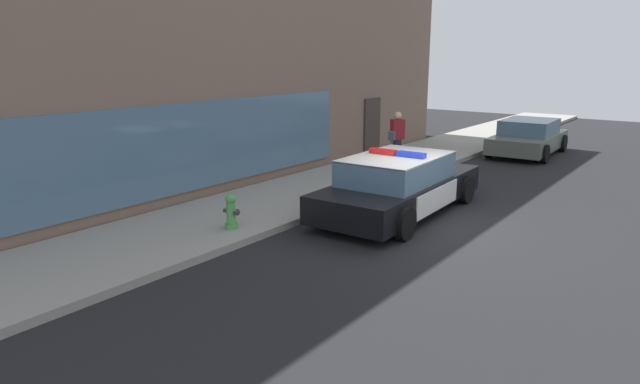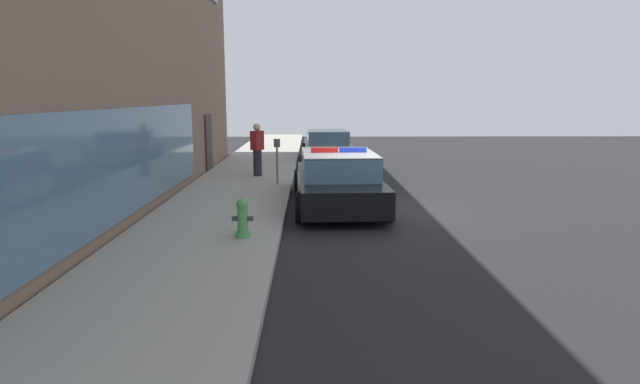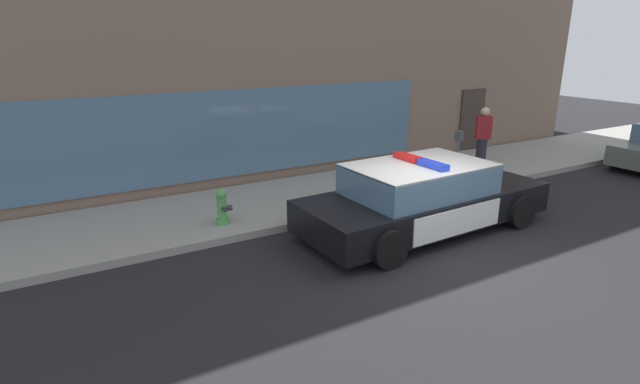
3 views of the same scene
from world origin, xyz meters
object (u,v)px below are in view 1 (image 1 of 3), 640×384
fire_hydrant (231,212)px  pedestrian_on_sidewalk (397,139)px  police_cruiser (399,185)px  car_down_street (528,137)px  parking_meter (391,146)px

fire_hydrant → pedestrian_on_sidewalk: size_ratio=0.42×
police_cruiser → pedestrian_on_sidewalk: size_ratio=3.07×
police_cruiser → fire_hydrant: size_ratio=7.22×
car_down_street → fire_hydrant: bearing=169.6°
fire_hydrant → car_down_street: size_ratio=0.17×
police_cruiser → car_down_street: size_ratio=1.21×
pedestrian_on_sidewalk → police_cruiser: bearing=153.8°
fire_hydrant → police_cruiser: bearing=-29.2°
parking_meter → police_cruiser: bearing=-147.0°
parking_meter → fire_hydrant: bearing=177.5°
fire_hydrant → car_down_street: (13.13, -1.97, 0.13)m
fire_hydrant → parking_meter: size_ratio=0.54×
car_down_street → pedestrian_on_sidewalk: size_ratio=2.53×
police_cruiser → car_down_street: 9.67m
pedestrian_on_sidewalk → parking_meter: 1.85m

